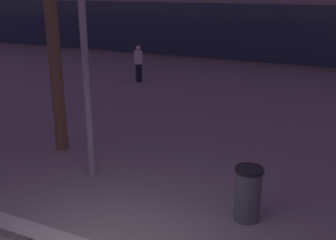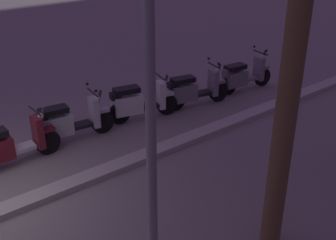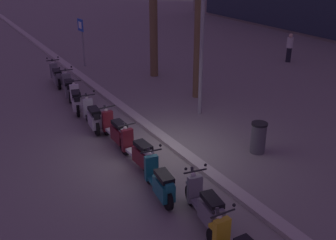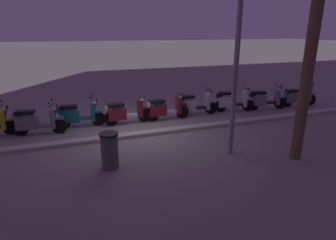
% 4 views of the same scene
% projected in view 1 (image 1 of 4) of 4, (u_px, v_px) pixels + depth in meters
% --- Properties ---
extents(pedestrian_strolling_near_curb, '(0.34, 0.34, 1.51)m').
position_uv_depth(pedestrian_strolling_near_curb, '(139.00, 63.00, 16.93)').
color(pedestrian_strolling_near_curb, black).
rests_on(pedestrian_strolling_near_curb, ground).
extents(litter_bin, '(0.48, 0.48, 0.95)m').
position_uv_depth(litter_bin, '(248.00, 193.00, 6.88)').
color(litter_bin, '#56565B').
rests_on(litter_bin, ground).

